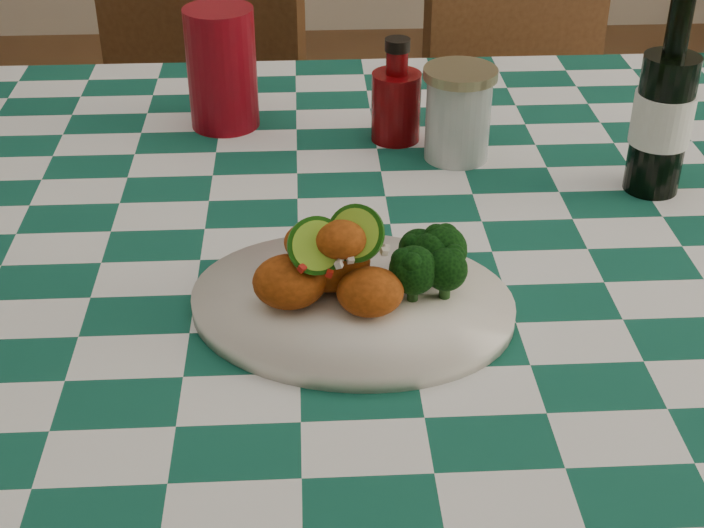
{
  "coord_description": "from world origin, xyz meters",
  "views": [
    {
      "loc": [
        -0.09,
        -0.94,
        1.32
      ],
      "look_at": [
        -0.05,
        -0.17,
        0.84
      ],
      "focal_mm": 50.0,
      "sensor_mm": 36.0,
      "label": 1
    }
  ],
  "objects_px": {
    "red_tumbler": "(222,68)",
    "ketchup_bottle": "(396,90)",
    "mason_jar": "(458,114)",
    "beer_bottle": "(666,96)",
    "wooden_chair_left": "(166,196)",
    "plate": "(352,305)",
    "fried_chicken_pile": "(340,260)",
    "dining_table": "(384,482)",
    "wooden_chair_right": "(544,217)"
  },
  "relations": [
    {
      "from": "mason_jar",
      "to": "wooden_chair_right",
      "type": "xyz_separation_m",
      "value": [
        0.27,
        0.51,
        -0.44
      ]
    },
    {
      "from": "plate",
      "to": "fried_chicken_pile",
      "type": "relative_size",
      "value": 2.38
    },
    {
      "from": "ketchup_bottle",
      "to": "mason_jar",
      "type": "xyz_separation_m",
      "value": [
        0.07,
        -0.06,
        -0.01
      ]
    },
    {
      "from": "dining_table",
      "to": "ketchup_bottle",
      "type": "xyz_separation_m",
      "value": [
        0.03,
        0.22,
        0.46
      ]
    },
    {
      "from": "wooden_chair_left",
      "to": "ketchup_bottle",
      "type": "bearing_deg",
      "value": -29.87
    },
    {
      "from": "dining_table",
      "to": "fried_chicken_pile",
      "type": "distance_m",
      "value": 0.49
    },
    {
      "from": "red_tumbler",
      "to": "wooden_chair_left",
      "type": "relative_size",
      "value": 0.17
    },
    {
      "from": "beer_bottle",
      "to": "red_tumbler",
      "type": "bearing_deg",
      "value": 157.32
    },
    {
      "from": "dining_table",
      "to": "red_tumbler",
      "type": "relative_size",
      "value": 10.47
    },
    {
      "from": "wooden_chair_left",
      "to": "plate",
      "type": "bearing_deg",
      "value": -49.12
    },
    {
      "from": "wooden_chair_left",
      "to": "wooden_chair_right",
      "type": "xyz_separation_m",
      "value": [
        0.72,
        -0.03,
        -0.05
      ]
    },
    {
      "from": "beer_bottle",
      "to": "mason_jar",
      "type": "bearing_deg",
      "value": 155.84
    },
    {
      "from": "fried_chicken_pile",
      "to": "wooden_chair_left",
      "type": "height_order",
      "value": "wooden_chair_left"
    },
    {
      "from": "fried_chicken_pile",
      "to": "red_tumbler",
      "type": "bearing_deg",
      "value": 106.62
    },
    {
      "from": "fried_chicken_pile",
      "to": "wooden_chair_right",
      "type": "bearing_deg",
      "value": 63.27
    },
    {
      "from": "mason_jar",
      "to": "wooden_chair_right",
      "type": "bearing_deg",
      "value": 62.44
    },
    {
      "from": "red_tumbler",
      "to": "ketchup_bottle",
      "type": "distance_m",
      "value": 0.23
    },
    {
      "from": "ketchup_bottle",
      "to": "beer_bottle",
      "type": "bearing_deg",
      "value": -28.4
    },
    {
      "from": "ketchup_bottle",
      "to": "wooden_chair_right",
      "type": "distance_m",
      "value": 0.72
    },
    {
      "from": "wooden_chair_right",
      "to": "plate",
      "type": "bearing_deg",
      "value": -132.75
    },
    {
      "from": "plate",
      "to": "mason_jar",
      "type": "distance_m",
      "value": 0.37
    },
    {
      "from": "fried_chicken_pile",
      "to": "red_tumbler",
      "type": "height_order",
      "value": "red_tumbler"
    },
    {
      "from": "mason_jar",
      "to": "beer_bottle",
      "type": "height_order",
      "value": "beer_bottle"
    },
    {
      "from": "beer_bottle",
      "to": "wooden_chair_left",
      "type": "xyz_separation_m",
      "value": [
        -0.67,
        0.64,
        -0.45
      ]
    },
    {
      "from": "dining_table",
      "to": "wooden_chair_left",
      "type": "relative_size",
      "value": 1.82
    },
    {
      "from": "plate",
      "to": "red_tumbler",
      "type": "height_order",
      "value": "red_tumbler"
    },
    {
      "from": "dining_table",
      "to": "beer_bottle",
      "type": "bearing_deg",
      "value": 12.16
    },
    {
      "from": "beer_bottle",
      "to": "fried_chicken_pile",
      "type": "bearing_deg",
      "value": -147.81
    },
    {
      "from": "red_tumbler",
      "to": "mason_jar",
      "type": "distance_m",
      "value": 0.32
    },
    {
      "from": "ketchup_bottle",
      "to": "beer_bottle",
      "type": "height_order",
      "value": "beer_bottle"
    },
    {
      "from": "plate",
      "to": "mason_jar",
      "type": "bearing_deg",
      "value": 66.06
    },
    {
      "from": "plate",
      "to": "ketchup_bottle",
      "type": "xyz_separation_m",
      "value": [
        0.08,
        0.39,
        0.06
      ]
    },
    {
      "from": "plate",
      "to": "ketchup_bottle",
      "type": "height_order",
      "value": "ketchup_bottle"
    },
    {
      "from": "dining_table",
      "to": "fried_chicken_pile",
      "type": "relative_size",
      "value": 12.75
    },
    {
      "from": "plate",
      "to": "fried_chicken_pile",
      "type": "distance_m",
      "value": 0.05
    },
    {
      "from": "wooden_chair_left",
      "to": "wooden_chair_right",
      "type": "bearing_deg",
      "value": 19.32
    },
    {
      "from": "dining_table",
      "to": "plate",
      "type": "height_order",
      "value": "plate"
    },
    {
      "from": "dining_table",
      "to": "ketchup_bottle",
      "type": "relative_size",
      "value": 12.34
    },
    {
      "from": "red_tumbler",
      "to": "fried_chicken_pile",
      "type": "bearing_deg",
      "value": -73.38
    },
    {
      "from": "dining_table",
      "to": "mason_jar",
      "type": "distance_m",
      "value": 0.49
    },
    {
      "from": "fried_chicken_pile",
      "to": "wooden_chair_right",
      "type": "xyz_separation_m",
      "value": [
        0.42,
        0.84,
        -0.44
      ]
    },
    {
      "from": "beer_bottle",
      "to": "dining_table",
      "type": "bearing_deg",
      "value": -167.84
    },
    {
      "from": "plate",
      "to": "ketchup_bottle",
      "type": "distance_m",
      "value": 0.4
    },
    {
      "from": "red_tumbler",
      "to": "beer_bottle",
      "type": "xyz_separation_m",
      "value": [
        0.51,
        -0.21,
        0.04
      ]
    },
    {
      "from": "mason_jar",
      "to": "red_tumbler",
      "type": "bearing_deg",
      "value": 158.44
    },
    {
      "from": "dining_table",
      "to": "wooden_chair_right",
      "type": "height_order",
      "value": "wooden_chair_right"
    },
    {
      "from": "beer_bottle",
      "to": "wooden_chair_right",
      "type": "height_order",
      "value": "beer_bottle"
    },
    {
      "from": "plate",
      "to": "wooden_chair_left",
      "type": "xyz_separation_m",
      "value": [
        -0.3,
        0.87,
        -0.34
      ]
    },
    {
      "from": "fried_chicken_pile",
      "to": "ketchup_bottle",
      "type": "bearing_deg",
      "value": 77.31
    },
    {
      "from": "dining_table",
      "to": "red_tumbler",
      "type": "distance_m",
      "value": 0.58
    }
  ]
}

